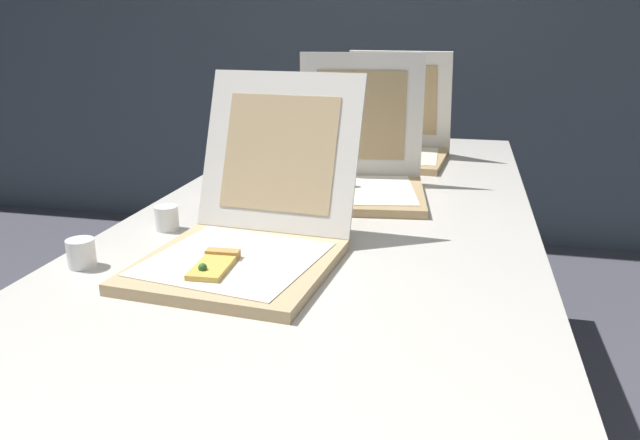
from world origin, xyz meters
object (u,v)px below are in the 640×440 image
object	(u,v)px
table	(329,237)
pizza_box_middle	(359,175)
cup_white_mid	(218,189)
cup_white_near_left	(81,253)
pizza_box_front	(246,237)
cup_white_near_center	(167,218)
cup_white_far	(272,167)
pizza_box_back	(394,145)

from	to	relation	value
table	pizza_box_middle	xyz separation A→B (m)	(0.03, 0.25, 0.10)
table	cup_white_mid	size ratio (longest dim) A/B	42.49
cup_white_mid	cup_white_near_left	xyz separation A→B (m)	(-0.08, -0.51, 0.00)
pizza_box_front	cup_white_near_center	distance (m)	0.29
pizza_box_front	cup_white_mid	world-z (taller)	pizza_box_front
cup_white_mid	cup_white_far	size ratio (longest dim) A/B	1.00
pizza_box_front	cup_white_mid	xyz separation A→B (m)	(-0.23, 0.41, -0.02)
cup_white_near_center	cup_white_near_left	size ratio (longest dim) A/B	1.00
pizza_box_front	pizza_box_back	distance (m)	1.04
pizza_box_middle	cup_white_near_center	size ratio (longest dim) A/B	7.13
table	cup_white_near_left	world-z (taller)	cup_white_near_left
cup_white_near_left	table	bearing A→B (deg)	43.88
cup_white_mid	cup_white_near_center	bearing A→B (deg)	-93.68
pizza_box_front	pizza_box_middle	distance (m)	0.56
pizza_box_middle	cup_white_near_left	world-z (taller)	pizza_box_middle
pizza_box_front	cup_white_mid	bearing A→B (deg)	123.75
pizza_box_back	cup_white_near_left	xyz separation A→B (m)	(-0.48, -1.12, -0.02)
pizza_box_front	cup_white_near_center	xyz separation A→B (m)	(-0.25, 0.15, -0.02)
pizza_box_back	cup_white_mid	distance (m)	0.73
cup_white_near_left	pizza_box_back	bearing A→B (deg)	66.83
table	pizza_box_front	bearing A→B (deg)	-109.57
pizza_box_middle	cup_white_mid	world-z (taller)	pizza_box_middle
cup_white_mid	cup_white_near_left	size ratio (longest dim) A/B	1.00
pizza_box_middle	cup_white_far	world-z (taller)	pizza_box_middle
table	cup_white_far	xyz separation A→B (m)	(-0.27, 0.40, 0.07)
table	pizza_box_back	bearing A→B (deg)	84.35
pizza_box_front	pizza_box_back	size ratio (longest dim) A/B	1.34
cup_white_near_left	cup_white_far	distance (m)	0.81
pizza_box_back	cup_white_near_center	size ratio (longest dim) A/B	6.83
cup_white_mid	cup_white_far	distance (m)	0.29
table	cup_white_near_left	bearing A→B (deg)	-136.12
pizza_box_front	pizza_box_middle	xyz separation A→B (m)	(0.13, 0.55, 0.00)
cup_white_near_center	table	bearing A→B (deg)	22.79
table	cup_white_far	size ratio (longest dim) A/B	42.49
pizza_box_front	cup_white_mid	size ratio (longest dim) A/B	9.15
pizza_box_back	cup_white_far	size ratio (longest dim) A/B	6.83
pizza_box_middle	pizza_box_back	bearing A→B (deg)	77.38
pizza_box_middle	cup_white_mid	xyz separation A→B (m)	(-0.36, -0.14, -0.03)
cup_white_near_center	cup_white_near_left	xyz separation A→B (m)	(-0.06, -0.25, 0.00)
table	pizza_box_middle	distance (m)	0.27
table	cup_white_mid	world-z (taller)	cup_white_mid
pizza_box_front	pizza_box_back	bearing A→B (deg)	84.92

